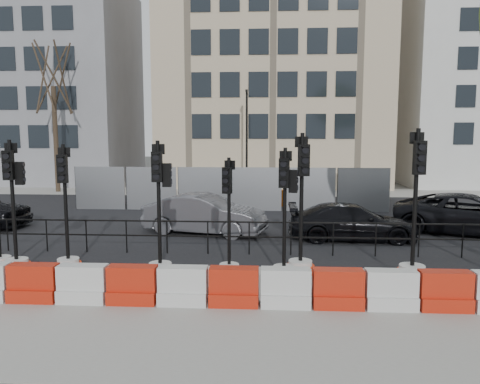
{
  "coord_description": "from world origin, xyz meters",
  "views": [
    {
      "loc": [
        1.72,
        -11.99,
        3.5
      ],
      "look_at": [
        0.83,
        3.0,
        1.63
      ],
      "focal_mm": 35.0,
      "sensor_mm": 36.0,
      "label": 1
    }
  ],
  "objects": [
    {
      "name": "lamp_post_far",
      "position": [
        0.5,
        14.98,
        3.22
      ],
      "size": [
        0.12,
        0.56,
        6.0
      ],
      "color": "black",
      "rests_on": "ground"
    },
    {
      "name": "building_grey",
      "position": [
        -14.0,
        21.99,
        7.0
      ],
      "size": [
        11.0,
        9.06,
        14.0
      ],
      "color": "gray",
      "rests_on": "ground"
    },
    {
      "name": "road",
      "position": [
        0.0,
        7.0,
        0.01
      ],
      "size": [
        40.0,
        14.0,
        0.03
      ],
      "primitive_type": "cube",
      "color": "black",
      "rests_on": "ground"
    },
    {
      "name": "traffic_signal_c",
      "position": [
        -3.27,
        -0.86,
        0.67
      ],
      "size": [
        0.64,
        0.64,
        3.25
      ],
      "rotation": [
        0.0,
        0.0,
        0.1
      ],
      "color": "white",
      "rests_on": "ground"
    },
    {
      "name": "ground",
      "position": [
        0.0,
        0.0,
        0.0
      ],
      "size": [
        120.0,
        120.0,
        0.0
      ],
      "primitive_type": "plane",
      "color": "#51514C",
      "rests_on": "ground"
    },
    {
      "name": "car_c",
      "position": [
        4.51,
        3.37,
        0.61
      ],
      "size": [
        1.83,
        4.24,
        1.21
      ],
      "primitive_type": "imported",
      "rotation": [
        0.0,
        0.0,
        1.56
      ],
      "color": "black",
      "rests_on": "ground"
    },
    {
      "name": "building_cream",
      "position": [
        2.0,
        21.99,
        9.0
      ],
      "size": [
        15.0,
        10.06,
        18.0
      ],
      "color": "#C3AD8F",
      "rests_on": "ground"
    },
    {
      "name": "traffic_signal_f",
      "position": [
        2.13,
        -1.2,
        0.76
      ],
      "size": [
        0.63,
        0.63,
        3.18
      ],
      "rotation": [
        0.0,
        0.0,
        -0.22
      ],
      "color": "white",
      "rests_on": "ground"
    },
    {
      "name": "barrier_row",
      "position": [
        -0.0,
        -2.8,
        0.37
      ],
      "size": [
        15.7,
        0.5,
        0.8
      ],
      "color": "red",
      "rests_on": "ground"
    },
    {
      "name": "sidewalk_near",
      "position": [
        0.0,
        -3.0,
        0.01
      ],
      "size": [
        40.0,
        6.0,
        0.02
      ],
      "primitive_type": "cube",
      "color": "gray",
      "rests_on": "ground"
    },
    {
      "name": "kerb_railing",
      "position": [
        0.0,
        1.2,
        0.69
      ],
      "size": [
        18.0,
        0.04,
        1.0
      ],
      "color": "black",
      "rests_on": "ground"
    },
    {
      "name": "tree_bare_far",
      "position": [
        -11.0,
        15.5,
        6.65
      ],
      "size": [
        2.0,
        2.0,
        9.0
      ],
      "color": "#473828",
      "rests_on": "ground"
    },
    {
      "name": "sidewalk_far",
      "position": [
        0.0,
        16.0,
        0.01
      ],
      "size": [
        40.0,
        4.0,
        0.02
      ],
      "primitive_type": "cube",
      "color": "gray",
      "rests_on": "ground"
    },
    {
      "name": "car_b",
      "position": [
        -0.47,
        4.02,
        0.7
      ],
      "size": [
        3.47,
        4.95,
        1.4
      ],
      "primitive_type": "imported",
      "rotation": [
        0.0,
        0.0,
        1.33
      ],
      "color": "#4F4F54",
      "rests_on": "ground"
    },
    {
      "name": "traffic_signal_g",
      "position": [
        2.54,
        -0.82,
        0.73
      ],
      "size": [
        0.69,
        0.69,
        3.52
      ],
      "rotation": [
        0.0,
        0.0,
        0.26
      ],
      "color": "white",
      "rests_on": "ground"
    },
    {
      "name": "traffic_signal_h",
      "position": [
        5.12,
        -1.14,
        0.75
      ],
      "size": [
        0.71,
        0.71,
        3.62
      ],
      "rotation": [
        0.0,
        0.0,
        0.1
      ],
      "color": "white",
      "rests_on": "ground"
    },
    {
      "name": "heras_fencing",
      "position": [
        -0.49,
        9.71,
        0.71
      ],
      "size": [
        14.33,
        1.72,
        2.0
      ],
      "color": "gray",
      "rests_on": "ground"
    },
    {
      "name": "traffic_signal_b",
      "position": [
        -4.5,
        -1.04,
        0.8
      ],
      "size": [
        0.66,
        0.66,
        3.36
      ],
      "rotation": [
        0.0,
        0.0,
        0.07
      ],
      "color": "white",
      "rests_on": "ground"
    },
    {
      "name": "car_d",
      "position": [
        8.79,
        4.53,
        0.71
      ],
      "size": [
        5.92,
        6.74,
        1.42
      ],
      "primitive_type": "imported",
      "rotation": [
        0.0,
        0.0,
        1.18
      ],
      "color": "black",
      "rests_on": "ground"
    },
    {
      "name": "traffic_signal_e",
      "position": [
        0.8,
        -0.99,
        0.61
      ],
      "size": [
        0.58,
        0.58,
        2.94
      ],
      "rotation": [
        0.0,
        0.0,
        -0.34
      ],
      "color": "white",
      "rests_on": "ground"
    },
    {
      "name": "traffic_signal_d",
      "position": [
        -0.85,
        -1.17,
        0.8
      ],
      "size": [
        0.66,
        0.66,
        3.34
      ],
      "rotation": [
        0.0,
        0.0,
        0.02
      ],
      "color": "white",
      "rests_on": "ground"
    }
  ]
}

